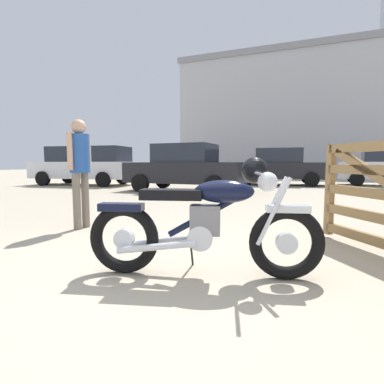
# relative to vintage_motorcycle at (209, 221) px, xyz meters

# --- Properties ---
(ground_plane) EXTENTS (80.00, 80.00, 0.00)m
(ground_plane) POSITION_rel_vintage_motorcycle_xyz_m (-0.29, -0.24, -0.49)
(ground_plane) COLOR tan
(vintage_motorcycle) EXTENTS (2.05, 0.82, 1.07)m
(vintage_motorcycle) POSITION_rel_vintage_motorcycle_xyz_m (0.00, 0.00, 0.00)
(vintage_motorcycle) COLOR black
(vintage_motorcycle) RESTS_ON ground_plane
(bystander) EXTENTS (0.30, 0.46, 1.66)m
(bystander) POSITION_rel_vintage_motorcycle_xyz_m (-2.40, 1.24, 0.53)
(bystander) COLOR #706656
(bystander) RESTS_ON ground_plane
(white_estate_far) EXTENTS (4.83, 2.28, 1.74)m
(white_estate_far) POSITION_rel_vintage_motorcycle_xyz_m (-8.42, 8.89, 0.45)
(white_estate_far) COLOR black
(white_estate_far) RESTS_ON ground_plane
(silver_sedan_mid) EXTENTS (4.28, 2.09, 1.67)m
(silver_sedan_mid) POSITION_rel_vintage_motorcycle_xyz_m (-3.04, 7.53, 0.34)
(silver_sedan_mid) COLOR black
(silver_sedan_mid) RESTS_ON ground_plane
(pale_sedan_back) EXTENTS (4.29, 2.10, 1.67)m
(pale_sedan_back) POSITION_rel_vintage_motorcycle_xyz_m (-0.08, 11.90, 0.34)
(pale_sedan_back) COLOR black
(pale_sedan_back) RESTS_ON ground_plane
(industrial_building) EXTENTS (22.34, 10.18, 21.24)m
(industrial_building) POSITION_rel_vintage_motorcycle_xyz_m (1.84, 26.76, 4.64)
(industrial_building) COLOR #B2B2B7
(industrial_building) RESTS_ON ground_plane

